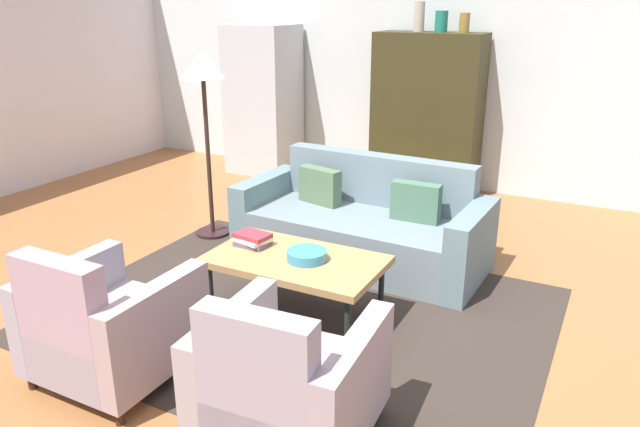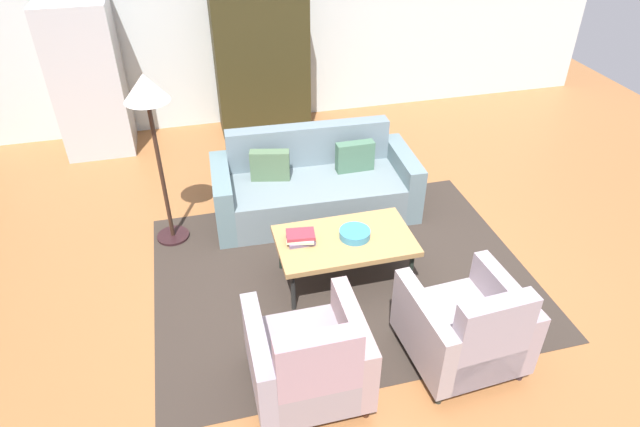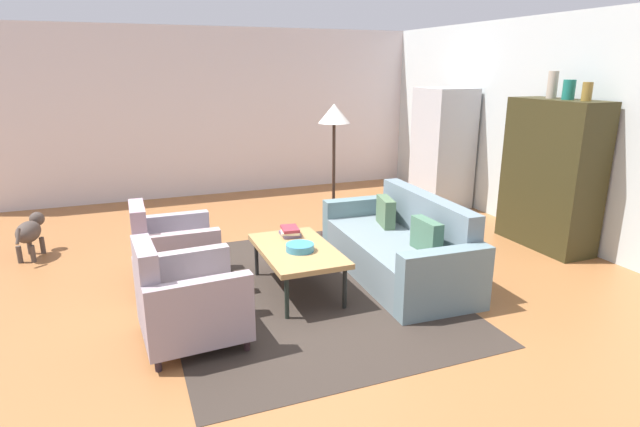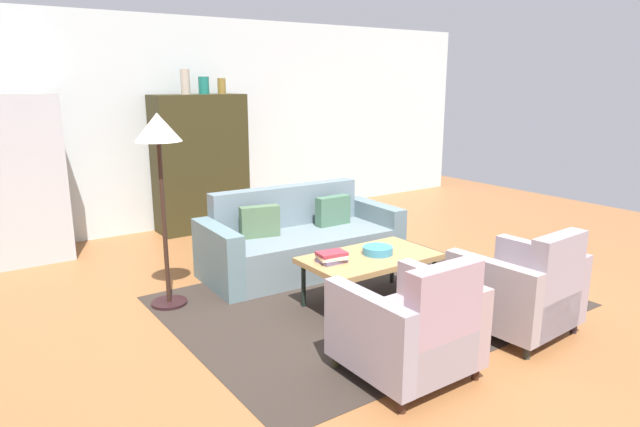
{
  "view_description": "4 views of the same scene",
  "coord_description": "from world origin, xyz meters",
  "px_view_note": "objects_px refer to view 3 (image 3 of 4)",
  "views": [
    {
      "loc": [
        1.72,
        -3.15,
        2.13
      ],
      "look_at": [
        -0.32,
        0.78,
        0.56
      ],
      "focal_mm": 33.78,
      "sensor_mm": 36.0,
      "label": 1
    },
    {
      "loc": [
        -1.34,
        -3.51,
        3.38
      ],
      "look_at": [
        -0.34,
        0.4,
        0.57
      ],
      "focal_mm": 30.83,
      "sensor_mm": 36.0,
      "label": 2
    },
    {
      "loc": [
        4.31,
        -1.37,
        2.17
      ],
      "look_at": [
        -0.38,
        0.46,
        0.72
      ],
      "focal_mm": 28.75,
      "sensor_mm": 36.0,
      "label": 3
    },
    {
      "loc": [
        -3.28,
        -3.51,
        2.0
      ],
      "look_at": [
        -0.38,
        0.63,
        0.77
      ],
      "focal_mm": 31.4,
      "sensor_mm": 36.0,
      "label": 4
    }
  ],
  "objects_px": {
    "coffee_table": "(297,252)",
    "book_stack": "(290,231)",
    "refrigerator": "(443,148)",
    "fruit_bowl": "(300,247)",
    "dog": "(30,231)",
    "vase_tall": "(553,85)",
    "vase_round": "(569,90)",
    "cabinet": "(551,175)",
    "armchair_right": "(184,303)",
    "floor_lamp": "(334,126)",
    "vase_small": "(587,92)",
    "armchair_left": "(169,254)",
    "couch": "(402,249)"
  },
  "relations": [
    {
      "from": "armchair_left",
      "to": "vase_small",
      "type": "distance_m",
      "value": 4.82
    },
    {
      "from": "cabinet",
      "to": "vase_tall",
      "type": "bearing_deg",
      "value": -178.19
    },
    {
      "from": "coffee_table",
      "to": "armchair_right",
      "type": "xyz_separation_m",
      "value": [
        0.6,
        -1.17,
        -0.07
      ]
    },
    {
      "from": "armchair_right",
      "to": "vase_round",
      "type": "height_order",
      "value": "vase_round"
    },
    {
      "from": "cabinet",
      "to": "refrigerator",
      "type": "height_order",
      "value": "refrigerator"
    },
    {
      "from": "fruit_bowl",
      "to": "floor_lamp",
      "type": "bearing_deg",
      "value": 147.35
    },
    {
      "from": "cabinet",
      "to": "vase_tall",
      "type": "xyz_separation_m",
      "value": [
        -0.15,
        -0.0,
        1.06
      ]
    },
    {
      "from": "vase_tall",
      "to": "floor_lamp",
      "type": "height_order",
      "value": "vase_tall"
    },
    {
      "from": "book_stack",
      "to": "vase_small",
      "type": "height_order",
      "value": "vase_small"
    },
    {
      "from": "armchair_left",
      "to": "dog",
      "type": "relative_size",
      "value": 1.26
    },
    {
      "from": "armchair_left",
      "to": "vase_tall",
      "type": "bearing_deg",
      "value": 86.27
    },
    {
      "from": "coffee_table",
      "to": "book_stack",
      "type": "distance_m",
      "value": 0.4
    },
    {
      "from": "armchair_right",
      "to": "fruit_bowl",
      "type": "height_order",
      "value": "armchair_right"
    },
    {
      "from": "armchair_left",
      "to": "cabinet",
      "type": "relative_size",
      "value": 0.49
    },
    {
      "from": "armchair_right",
      "to": "cabinet",
      "type": "xyz_separation_m",
      "value": [
        -0.77,
        4.49,
        0.56
      ]
    },
    {
      "from": "book_stack",
      "to": "refrigerator",
      "type": "relative_size",
      "value": 0.15
    },
    {
      "from": "cabinet",
      "to": "coffee_table",
      "type": "bearing_deg",
      "value": -87.09
    },
    {
      "from": "couch",
      "to": "vase_round",
      "type": "relative_size",
      "value": 9.55
    },
    {
      "from": "refrigerator",
      "to": "dog",
      "type": "relative_size",
      "value": 2.65
    },
    {
      "from": "fruit_bowl",
      "to": "vase_tall",
      "type": "relative_size",
      "value": 0.86
    },
    {
      "from": "armchair_left",
      "to": "book_stack",
      "type": "height_order",
      "value": "armchair_left"
    },
    {
      "from": "couch",
      "to": "fruit_bowl",
      "type": "distance_m",
      "value": 1.21
    },
    {
      "from": "book_stack",
      "to": "refrigerator",
      "type": "xyz_separation_m",
      "value": [
        -1.92,
        3.17,
        0.42
      ]
    },
    {
      "from": "armchair_right",
      "to": "refrigerator",
      "type": "height_order",
      "value": "refrigerator"
    },
    {
      "from": "fruit_bowl",
      "to": "vase_tall",
      "type": "height_order",
      "value": "vase_tall"
    },
    {
      "from": "coffee_table",
      "to": "vase_tall",
      "type": "bearing_deg",
      "value": 95.49
    },
    {
      "from": "fruit_bowl",
      "to": "vase_round",
      "type": "relative_size",
      "value": 1.22
    },
    {
      "from": "armchair_left",
      "to": "vase_small",
      "type": "bearing_deg",
      "value": 79.99
    },
    {
      "from": "book_stack",
      "to": "dog",
      "type": "bearing_deg",
      "value": -121.92
    },
    {
      "from": "refrigerator",
      "to": "floor_lamp",
      "type": "height_order",
      "value": "refrigerator"
    },
    {
      "from": "couch",
      "to": "dog",
      "type": "distance_m",
      "value": 4.31
    },
    {
      "from": "couch",
      "to": "floor_lamp",
      "type": "relative_size",
      "value": 1.24
    },
    {
      "from": "book_stack",
      "to": "vase_round",
      "type": "xyz_separation_m",
      "value": [
        0.32,
        3.27,
        1.41
      ]
    },
    {
      "from": "floor_lamp",
      "to": "book_stack",
      "type": "bearing_deg",
      "value": -40.83
    },
    {
      "from": "vase_round",
      "to": "coffee_table",
      "type": "bearing_deg",
      "value": -88.8
    },
    {
      "from": "vase_small",
      "to": "vase_round",
      "type": "bearing_deg",
      "value": 180.0
    },
    {
      "from": "fruit_bowl",
      "to": "dog",
      "type": "relative_size",
      "value": 0.39
    },
    {
      "from": "vase_small",
      "to": "floor_lamp",
      "type": "height_order",
      "value": "vase_small"
    },
    {
      "from": "vase_small",
      "to": "vase_tall",
      "type": "bearing_deg",
      "value": 180.0
    },
    {
      "from": "armchair_right",
      "to": "vase_small",
      "type": "xyz_separation_m",
      "value": [
        -0.42,
        4.49,
        1.56
      ]
    },
    {
      "from": "fruit_bowl",
      "to": "book_stack",
      "type": "bearing_deg",
      "value": 173.49
    },
    {
      "from": "cabinet",
      "to": "dog",
      "type": "height_order",
      "value": "cabinet"
    },
    {
      "from": "armchair_left",
      "to": "vase_round",
      "type": "height_order",
      "value": "vase_round"
    },
    {
      "from": "vase_tall",
      "to": "refrigerator",
      "type": "height_order",
      "value": "vase_tall"
    },
    {
      "from": "fruit_bowl",
      "to": "cabinet",
      "type": "xyz_separation_m",
      "value": [
        -0.26,
        3.33,
        0.41
      ]
    },
    {
      "from": "couch",
      "to": "vase_small",
      "type": "distance_m",
      "value": 2.68
    },
    {
      "from": "book_stack",
      "to": "refrigerator",
      "type": "distance_m",
      "value": 3.73
    },
    {
      "from": "book_stack",
      "to": "fruit_bowl",
      "type": "bearing_deg",
      "value": -6.51
    },
    {
      "from": "armchair_right",
      "to": "dog",
      "type": "relative_size",
      "value": 1.26
    },
    {
      "from": "vase_round",
      "to": "armchair_left",
      "type": "bearing_deg",
      "value": -96.74
    }
  ]
}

